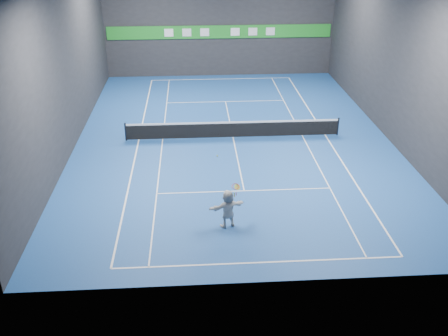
{
  "coord_description": "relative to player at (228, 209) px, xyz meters",
  "views": [
    {
      "loc": [
        -2.31,
        -26.83,
        11.54
      ],
      "look_at": [
        -0.99,
        -6.91,
        1.5
      ],
      "focal_mm": 40.0,
      "sensor_mm": 36.0,
      "label": 1
    }
  ],
  "objects": [
    {
      "name": "service_line_near",
      "position": [
        0.99,
        2.93,
        -0.83
      ],
      "size": [
        8.23,
        0.06,
        0.01
      ],
      "primitive_type": "cube",
      "color": "white",
      "rests_on": "ground"
    },
    {
      "name": "tennis_racket",
      "position": [
        0.31,
        0.05,
        0.94
      ],
      "size": [
        0.46,
        0.38,
        0.61
      ],
      "color": "red",
      "rests_on": "player"
    },
    {
      "name": "wall_back",
      "position": [
        0.99,
        22.33,
        3.66
      ],
      "size": [
        18.0,
        0.1,
        9.0
      ],
      "primitive_type": "cube",
      "color": "#252528",
      "rests_on": "ground"
    },
    {
      "name": "baseline_far",
      "position": [
        0.99,
        21.22,
        -0.83
      ],
      "size": [
        10.98,
        0.08,
        0.01
      ],
      "primitive_type": "cube",
      "color": "white",
      "rests_on": "ground"
    },
    {
      "name": "player",
      "position": [
        0.0,
        0.0,
        0.0
      ],
      "size": [
        1.63,
        0.97,
        1.68
      ],
      "primitive_type": "imported",
      "rotation": [
        0.0,
        0.0,
        3.47
      ],
      "color": "silver",
      "rests_on": "ground"
    },
    {
      "name": "tennis_net",
      "position": [
        0.99,
        9.33,
        -0.3
      ],
      "size": [
        12.5,
        0.1,
        1.07
      ],
      "color": "black",
      "rests_on": "ground"
    },
    {
      "name": "service_line_far",
      "position": [
        0.99,
        15.73,
        -0.83
      ],
      "size": [
        8.23,
        0.06,
        0.01
      ],
      "primitive_type": "cube",
      "color": "white",
      "rests_on": "ground"
    },
    {
      "name": "wall_right",
      "position": [
        9.99,
        9.33,
        3.66
      ],
      "size": [
        0.1,
        26.0,
        9.0
      ],
      "primitive_type": "cube",
      "color": "#252528",
      "rests_on": "ground"
    },
    {
      "name": "wall_left",
      "position": [
        -8.01,
        9.33,
        3.66
      ],
      "size": [
        0.1,
        26.0,
        9.0
      ],
      "primitive_type": "cube",
      "color": "#252528",
      "rests_on": "ground"
    },
    {
      "name": "baseline_near",
      "position": [
        0.99,
        -2.56,
        -0.83
      ],
      "size": [
        10.98,
        0.08,
        0.01
      ],
      "primitive_type": "cube",
      "color": "white",
      "rests_on": "ground"
    },
    {
      "name": "center_service_line",
      "position": [
        0.99,
        9.33,
        -0.83
      ],
      "size": [
        0.06,
        12.8,
        0.01
      ],
      "primitive_type": "cube",
      "color": "white",
      "rests_on": "ground"
    },
    {
      "name": "sponsor_banner",
      "position": [
        0.99,
        22.26,
        2.66
      ],
      "size": [
        17.64,
        0.11,
        1.0
      ],
      "color": "#1F9026",
      "rests_on": "wall_back"
    },
    {
      "name": "tennis_ball",
      "position": [
        -0.41,
        0.19,
        2.32
      ],
      "size": [
        0.06,
        0.06,
        0.06
      ],
      "primitive_type": "sphere",
      "color": "yellow",
      "rests_on": "player"
    },
    {
      "name": "ground",
      "position": [
        0.99,
        9.33,
        -0.84
      ],
      "size": [
        26.0,
        26.0,
        0.0
      ],
      "primitive_type": "plane",
      "color": "#1A468F",
      "rests_on": "ground"
    },
    {
      "name": "sideline_doubles_right",
      "position": [
        6.48,
        9.33,
        -0.83
      ],
      "size": [
        0.08,
        23.78,
        0.01
      ],
      "primitive_type": "cube",
      "color": "white",
      "rests_on": "ground"
    },
    {
      "name": "sideline_doubles_left",
      "position": [
        -4.5,
        9.33,
        -0.83
      ],
      "size": [
        0.08,
        23.78,
        0.01
      ],
      "primitive_type": "cube",
      "color": "white",
      "rests_on": "ground"
    },
    {
      "name": "wall_front",
      "position": [
        0.99,
        -3.67,
        3.66
      ],
      "size": [
        18.0,
        0.1,
        9.0
      ],
      "primitive_type": "cube",
      "color": "#252528",
      "rests_on": "ground"
    },
    {
      "name": "sideline_singles_left",
      "position": [
        -3.12,
        9.33,
        -0.83
      ],
      "size": [
        0.06,
        23.78,
        0.01
      ],
      "primitive_type": "cube",
      "color": "white",
      "rests_on": "ground"
    },
    {
      "name": "sideline_singles_right",
      "position": [
        5.1,
        9.33,
        -0.83
      ],
      "size": [
        0.06,
        23.78,
        0.01
      ],
      "primitive_type": "cube",
      "color": "white",
      "rests_on": "ground"
    }
  ]
}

